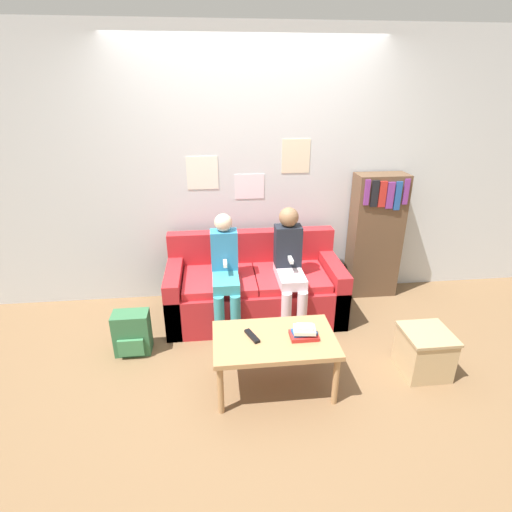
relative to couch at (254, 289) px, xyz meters
The scene contains 11 objects.
ground_plane 0.57m from the couch, 90.00° to the right, with size 10.00×10.00×0.00m, color brown.
wall_back 1.14m from the couch, 90.00° to the left, with size 8.00×0.06×2.60m.
couch is the anchor object (origin of this frame).
coffee_table 1.05m from the couch, 88.15° to the right, with size 0.88×0.54×0.42m.
person_left 0.46m from the couch, 147.08° to the right, with size 0.24×0.54×1.06m.
person_right 0.49m from the couch, 30.17° to the right, with size 0.24×0.54×1.09m.
tv_remote 1.04m from the couch, 97.04° to the right, with size 0.10×0.17×0.02m.
book_stack 1.10m from the couch, 76.92° to the right, with size 0.20×0.14×0.10m.
bookshelf 1.38m from the couch, 13.20° to the left, with size 0.51×0.28×1.29m.
storage_box 1.59m from the couch, 39.63° to the right, with size 0.36×0.37×0.36m.
backpack 1.20m from the couch, 154.83° to the right, with size 0.29×0.21×0.37m.
Camera 1 is at (-0.36, -2.90, 2.10)m, focal length 28.00 mm.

